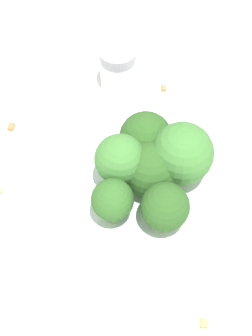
{
  "coord_description": "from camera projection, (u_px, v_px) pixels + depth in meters",
  "views": [
    {
      "loc": [
        0.22,
        -0.19,
        0.48
      ],
      "look_at": [
        0.0,
        0.0,
        0.06
      ],
      "focal_mm": 60.0,
      "sensor_mm": 36.0,
      "label": 1
    }
  ],
  "objects": [
    {
      "name": "ground_plane",
      "position": [
        126.0,
        205.0,
        0.56
      ],
      "size": [
        3.0,
        3.0,
        0.0
      ],
      "primitive_type": "plane",
      "color": "white"
    },
    {
      "name": "bowl",
      "position": [
        126.0,
        197.0,
        0.54
      ],
      "size": [
        0.19,
        0.19,
        0.03
      ],
      "primitive_type": "cylinder",
      "color": "silver",
      "rests_on": "ground_plane"
    },
    {
      "name": "broccoli_floret_0",
      "position": [
        168.0,
        205.0,
        0.49
      ],
      "size": [
        0.04,
        0.04,
        0.05
      ],
      "color": "#8EB770",
      "rests_on": "bowl"
    },
    {
      "name": "broccoli_floret_1",
      "position": [
        150.0,
        170.0,
        0.51
      ],
      "size": [
        0.05,
        0.05,
        0.05
      ],
      "color": "#7A9E5B",
      "rests_on": "bowl"
    },
    {
      "name": "broccoli_floret_2",
      "position": [
        146.0,
        138.0,
        0.53
      ],
      "size": [
        0.05,
        0.05,
        0.06
      ],
      "color": "#84AD66",
      "rests_on": "bowl"
    },
    {
      "name": "broccoli_floret_3",
      "position": [
        113.0,
        200.0,
        0.49
      ],
      "size": [
        0.04,
        0.04,
        0.05
      ],
      "color": "#84AD66",
      "rests_on": "bowl"
    },
    {
      "name": "broccoli_floret_4",
      "position": [
        119.0,
        161.0,
        0.5
      ],
      "size": [
        0.05,
        0.05,
        0.06
      ],
      "color": "#8EB770",
      "rests_on": "bowl"
    },
    {
      "name": "broccoli_floret_5",
      "position": [
        182.0,
        154.0,
        0.51
      ],
      "size": [
        0.06,
        0.06,
        0.07
      ],
      "color": "#8EB770",
      "rests_on": "bowl"
    },
    {
      "name": "pepper_shaker",
      "position": [
        118.0,
        69.0,
        0.62
      ],
      "size": [
        0.04,
        0.04,
        0.06
      ],
      "color": "silver",
      "rests_on": "ground_plane"
    },
    {
      "name": "almond_crumb_2",
      "position": [
        164.0,
        87.0,
        0.64
      ],
      "size": [
        0.01,
        0.01,
        0.01
      ],
      "primitive_type": "cube",
      "rotation": [
        0.0,
        0.0,
        2.46
      ],
      "color": "olive",
      "rests_on": "ground_plane"
    },
    {
      "name": "almond_crumb_3",
      "position": [
        204.0,
        322.0,
        0.48
      ],
      "size": [
        0.01,
        0.01,
        0.01
      ],
      "primitive_type": "cube",
      "rotation": [
        0.0,
        0.0,
        2.36
      ],
      "color": "#AD7F4C",
      "rests_on": "ground_plane"
    },
    {
      "name": "almond_crumb_4",
      "position": [
        11.0,
        125.0,
        0.61
      ],
      "size": [
        0.01,
        0.01,
        0.01
      ],
      "primitive_type": "cube",
      "rotation": [
        0.0,
        0.0,
        5.41
      ],
      "color": "olive",
      "rests_on": "ground_plane"
    }
  ]
}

